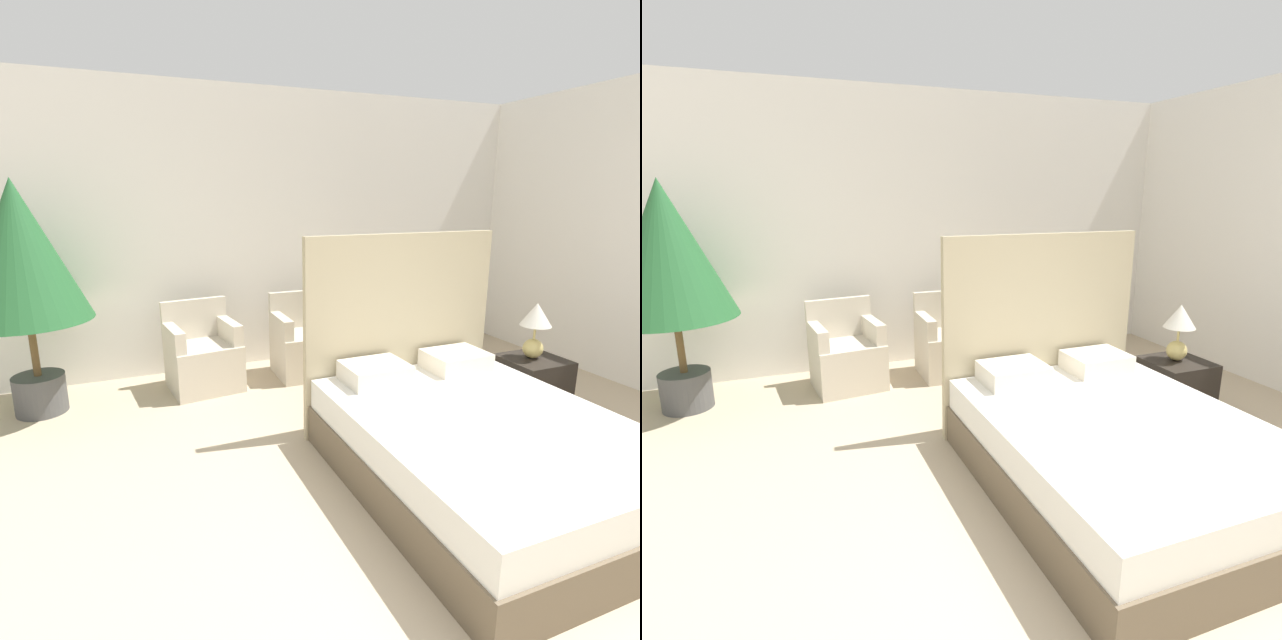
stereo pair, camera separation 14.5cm
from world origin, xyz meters
TOP-DOWN VIEW (x-y plane):
  - wall_back at (0.00, 4.13)m, footprint 10.00×0.06m
  - bed at (0.42, 1.23)m, footprint 1.63×2.10m
  - armchair_near_window_left at (-0.92, 3.53)m, footprint 0.70×0.65m
  - armchair_near_window_right at (0.14, 3.53)m, footprint 0.65×0.59m
  - potted_palm at (-2.32, 3.51)m, footprint 1.01×1.01m
  - nightstand at (1.57, 1.87)m, footprint 0.49×0.47m
  - table_lamp at (1.56, 1.90)m, footprint 0.25×0.25m

SIDE VIEW (x-z plane):
  - nightstand at x=1.57m, z-range 0.00..0.49m
  - armchair_near_window_left at x=-0.92m, z-range -0.13..0.71m
  - armchair_near_window_right at x=0.14m, z-range -0.13..0.71m
  - bed at x=0.42m, z-range -0.48..1.08m
  - table_lamp at x=1.56m, z-range 0.56..1.03m
  - potted_palm at x=-2.32m, z-range 0.35..2.32m
  - wall_back at x=0.00m, z-range 0.00..2.90m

